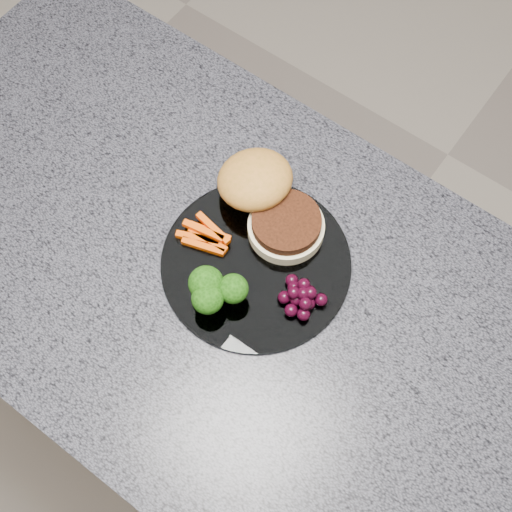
{
  "coord_description": "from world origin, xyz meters",
  "views": [
    {
      "loc": [
        0.24,
        -0.29,
        1.78
      ],
      "look_at": [
        -0.0,
        0.04,
        0.93
      ],
      "focal_mm": 50.0,
      "sensor_mm": 36.0,
      "label": 1
    }
  ],
  "objects": [
    {
      "name": "island_cabinet",
      "position": [
        0.0,
        0.0,
        0.43
      ],
      "size": [
        1.2,
        0.6,
        0.86
      ],
      "primitive_type": "cube",
      "color": "#51381B",
      "rests_on": "ground"
    },
    {
      "name": "broccoli",
      "position": [
        -0.01,
        -0.04,
        0.94
      ],
      "size": [
        0.08,
        0.07,
        0.06
      ],
      "rotation": [
        0.0,
        0.0,
        0.23
      ],
      "color": "olive",
      "rests_on": "plate"
    },
    {
      "name": "carrot_sticks",
      "position": [
        -0.08,
        0.03,
        0.91
      ],
      "size": [
        0.07,
        0.05,
        0.02
      ],
      "rotation": [
        0.0,
        0.0,
        -0.08
      ],
      "color": "#ED4E03",
      "rests_on": "plate"
    },
    {
      "name": "burger",
      "position": [
        -0.04,
        0.12,
        0.93
      ],
      "size": [
        0.2,
        0.15,
        0.06
      ],
      "rotation": [
        0.0,
        0.0,
        -0.2
      ],
      "color": "#F8E8AF",
      "rests_on": "plate"
    },
    {
      "name": "room",
      "position": [
        0.0,
        0.0,
        1.35
      ],
      "size": [
        4.02,
        4.02,
        2.7
      ],
      "color": "#ADA291",
      "rests_on": "ground"
    },
    {
      "name": "countertop",
      "position": [
        0.0,
        0.0,
        0.88
      ],
      "size": [
        1.2,
        0.6,
        0.04
      ],
      "primitive_type": "cube",
      "color": "#4F4F59",
      "rests_on": "island_cabinet"
    },
    {
      "name": "plate",
      "position": [
        -0.0,
        0.04,
        0.9
      ],
      "size": [
        0.26,
        0.26,
        0.01
      ],
      "primitive_type": "cylinder",
      "color": "white",
      "rests_on": "countertop"
    },
    {
      "name": "grape_bunch",
      "position": [
        0.08,
        0.03,
        0.92
      ],
      "size": [
        0.06,
        0.05,
        0.03
      ],
      "rotation": [
        0.0,
        0.0,
        0.09
      ],
      "color": "black",
      "rests_on": "plate"
    }
  ]
}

